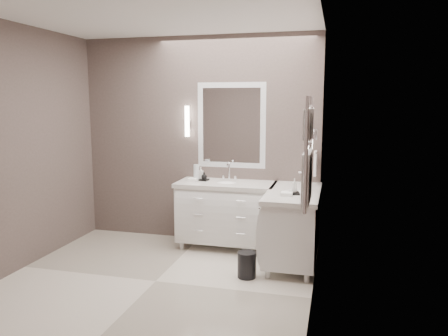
% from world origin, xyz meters
% --- Properties ---
extents(floor, '(3.20, 3.00, 0.01)m').
position_xyz_m(floor, '(0.00, 0.00, -0.01)').
color(floor, white).
rests_on(floor, ground).
extents(ceiling, '(3.20, 3.00, 0.01)m').
position_xyz_m(ceiling, '(0.00, 0.00, 2.71)').
color(ceiling, white).
rests_on(ceiling, wall_back).
extents(wall_back, '(3.20, 0.01, 2.70)m').
position_xyz_m(wall_back, '(0.00, 1.50, 1.35)').
color(wall_back, '#544743').
rests_on(wall_back, floor).
extents(wall_front, '(3.20, 0.01, 2.70)m').
position_xyz_m(wall_front, '(0.00, -1.50, 1.35)').
color(wall_front, '#544743').
rests_on(wall_front, floor).
extents(wall_left, '(0.01, 3.00, 2.70)m').
position_xyz_m(wall_left, '(-1.60, 0.00, 1.35)').
color(wall_left, '#544743').
rests_on(wall_left, floor).
extents(wall_right, '(0.01, 3.00, 2.70)m').
position_xyz_m(wall_right, '(1.60, 0.00, 1.35)').
color(wall_right, '#544743').
rests_on(wall_right, floor).
extents(vanity_back, '(1.24, 0.59, 0.97)m').
position_xyz_m(vanity_back, '(0.45, 1.23, 0.49)').
color(vanity_back, white).
rests_on(vanity_back, floor).
extents(vanity_right, '(0.59, 1.24, 0.97)m').
position_xyz_m(vanity_right, '(1.33, 0.90, 0.49)').
color(vanity_right, white).
rests_on(vanity_right, floor).
extents(mirror_back, '(0.90, 0.02, 1.10)m').
position_xyz_m(mirror_back, '(0.45, 1.49, 1.55)').
color(mirror_back, white).
rests_on(mirror_back, wall_back).
extents(mirror_right, '(0.02, 0.90, 1.10)m').
position_xyz_m(mirror_right, '(1.59, 0.80, 1.55)').
color(mirror_right, white).
rests_on(mirror_right, wall_right).
extents(sconce_back, '(0.06, 0.06, 0.40)m').
position_xyz_m(sconce_back, '(-0.13, 1.43, 1.59)').
color(sconce_back, white).
rests_on(sconce_back, wall_back).
extents(sconce_right, '(0.06, 0.06, 0.40)m').
position_xyz_m(sconce_right, '(1.53, 0.22, 1.59)').
color(sconce_right, white).
rests_on(sconce_right, wall_right).
extents(towel_bar_corner, '(0.03, 0.22, 0.30)m').
position_xyz_m(towel_bar_corner, '(1.54, 1.36, 1.12)').
color(towel_bar_corner, white).
rests_on(towel_bar_corner, wall_right).
extents(towel_ladder, '(0.06, 0.58, 0.90)m').
position_xyz_m(towel_ladder, '(1.55, -0.40, 1.39)').
color(towel_ladder, white).
rests_on(towel_ladder, wall_right).
extents(waste_bin, '(0.26, 0.26, 0.28)m').
position_xyz_m(waste_bin, '(0.90, 0.34, 0.14)').
color(waste_bin, black).
rests_on(waste_bin, floor).
extents(amenity_tray_back, '(0.16, 0.13, 0.02)m').
position_xyz_m(amenity_tray_back, '(0.12, 1.27, 0.86)').
color(amenity_tray_back, black).
rests_on(amenity_tray_back, vanity_back).
extents(amenity_tray_right, '(0.14, 0.16, 0.02)m').
position_xyz_m(amenity_tray_right, '(1.35, 0.74, 0.86)').
color(amenity_tray_right, black).
rests_on(amenity_tray_right, vanity_right).
extents(water_bottle, '(0.08, 0.08, 0.21)m').
position_xyz_m(water_bottle, '(0.05, 1.24, 0.96)').
color(water_bottle, silver).
rests_on(water_bottle, vanity_back).
extents(soap_bottle_a, '(0.08, 0.08, 0.15)m').
position_xyz_m(soap_bottle_a, '(0.09, 1.29, 0.95)').
color(soap_bottle_a, white).
rests_on(soap_bottle_a, amenity_tray_back).
extents(soap_bottle_b, '(0.08, 0.08, 0.09)m').
position_xyz_m(soap_bottle_b, '(0.15, 1.24, 0.92)').
color(soap_bottle_b, black).
rests_on(soap_bottle_b, amenity_tray_back).
extents(soap_bottle_c, '(0.06, 0.06, 0.15)m').
position_xyz_m(soap_bottle_c, '(1.35, 0.74, 0.95)').
color(soap_bottle_c, white).
rests_on(soap_bottle_c, amenity_tray_right).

